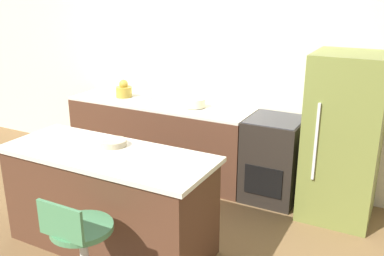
# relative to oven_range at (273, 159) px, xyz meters

# --- Properties ---
(ground_plane) EXTENTS (14.00, 14.00, 0.00)m
(ground_plane) POSITION_rel_oven_range_xyz_m (-1.09, -0.32, -0.45)
(ground_plane) COLOR brown
(wall_back) EXTENTS (8.00, 0.06, 2.60)m
(wall_back) POSITION_rel_oven_range_xyz_m (-1.09, 0.33, 0.85)
(wall_back) COLOR beige
(wall_back) RESTS_ON ground_plane
(back_counter) EXTENTS (2.27, 0.60, 0.90)m
(back_counter) POSITION_rel_oven_range_xyz_m (-1.43, 0.00, -0.00)
(back_counter) COLOR #4C2D1E
(back_counter) RESTS_ON ground_plane
(kitchen_island) EXTENTS (1.85, 0.74, 0.89)m
(kitchen_island) POSITION_rel_oven_range_xyz_m (-0.97, -1.54, -0.00)
(kitchen_island) COLOR #4C2D1E
(kitchen_island) RESTS_ON ground_plane
(oven_range) EXTENTS (0.56, 0.61, 0.90)m
(oven_range) POSITION_rel_oven_range_xyz_m (0.00, 0.00, 0.00)
(oven_range) COLOR black
(oven_range) RESTS_ON ground_plane
(refrigerator) EXTENTS (0.67, 0.71, 1.63)m
(refrigerator) POSITION_rel_oven_range_xyz_m (0.69, -0.04, 0.37)
(refrigerator) COLOR olive
(refrigerator) RESTS_ON ground_plane
(stool_chair) EXTENTS (0.44, 0.44, 0.87)m
(stool_chair) POSITION_rel_oven_range_xyz_m (-0.67, -2.23, -0.00)
(stool_chair) COLOR #B7B7BC
(stool_chair) RESTS_ON ground_plane
(kettle) EXTENTS (0.20, 0.20, 0.22)m
(kettle) POSITION_rel_oven_range_xyz_m (-1.94, 0.02, 0.53)
(kettle) COLOR #B29333
(kettle) RESTS_ON back_counter
(mixing_bowl) EXTENTS (0.24, 0.24, 0.10)m
(mixing_bowl) POSITION_rel_oven_range_xyz_m (-0.95, 0.02, 0.50)
(mixing_bowl) COLOR beige
(mixing_bowl) RESTS_ON back_counter
(fruit_bowl) EXTENTS (0.23, 0.23, 0.05)m
(fruit_bowl) POSITION_rel_oven_range_xyz_m (-1.00, -1.40, 0.47)
(fruit_bowl) COLOR #C1B28E
(fruit_bowl) RESTS_ON kitchen_island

